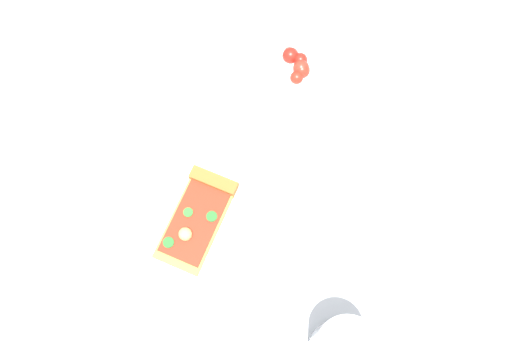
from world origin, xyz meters
name	(u,v)px	position (x,y,z in m)	size (l,w,h in m)	color
ground_plane	(247,206)	(0.00, 0.00, 0.00)	(2.40, 2.40, 0.00)	silver
plate	(228,235)	(0.04, -0.04, 0.01)	(0.24, 0.24, 0.01)	white
pizza_slice_main	(199,214)	(0.00, -0.07, 0.02)	(0.16, 0.14, 0.03)	gold
salad_bowl	(300,78)	(-0.18, 0.12, 0.04)	(0.11, 0.11, 0.08)	white
paper_napkin	(172,62)	(-0.26, -0.08, 0.00)	(0.13, 0.11, 0.00)	white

